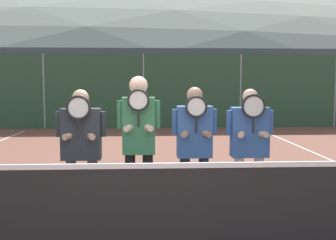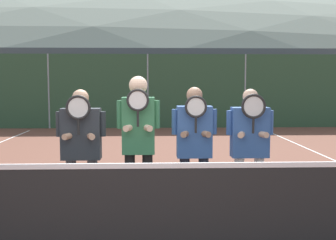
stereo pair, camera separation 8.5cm
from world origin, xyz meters
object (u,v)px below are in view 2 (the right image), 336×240
at_px(player_center_right, 194,143).
at_px(player_rightmost, 250,142).
at_px(player_center_left, 138,137).
at_px(player_leftmost, 81,144).
at_px(car_left_of_center, 114,100).
at_px(car_center, 235,101).

xyz_separation_m(player_center_right, player_rightmost, (0.73, 0.05, -0.01)).
bearing_deg(player_center_left, player_leftmost, 174.39).
xyz_separation_m(player_center_left, car_left_of_center, (-1.53, 13.67, -0.15)).
bearing_deg(player_rightmost, car_center, 79.59).
relative_size(player_leftmost, player_center_left, 0.91).
bearing_deg(car_center, player_leftmost, -109.14).
xyz_separation_m(player_center_right, car_center, (3.14, 13.16, -0.11)).
bearing_deg(player_rightmost, player_center_right, -176.07).
relative_size(player_center_left, car_center, 0.44).
relative_size(player_leftmost, player_center_right, 0.98).
xyz_separation_m(player_center_left, car_center, (3.85, 13.25, -0.20)).
distance_m(player_rightmost, car_center, 13.33).
bearing_deg(car_left_of_center, player_center_left, -83.63).
bearing_deg(car_center, car_left_of_center, 175.48).
bearing_deg(car_left_of_center, car_center, -4.52).
bearing_deg(player_center_left, car_left_of_center, 96.37).
bearing_deg(player_rightmost, car_left_of_center, 102.36).
distance_m(player_center_right, player_rightmost, 0.73).
bearing_deg(player_leftmost, car_center, 70.86).
xyz_separation_m(car_left_of_center, car_center, (5.37, -0.43, -0.05)).
bearing_deg(car_center, player_center_left, -106.19).
height_order(player_rightmost, car_left_of_center, car_left_of_center).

